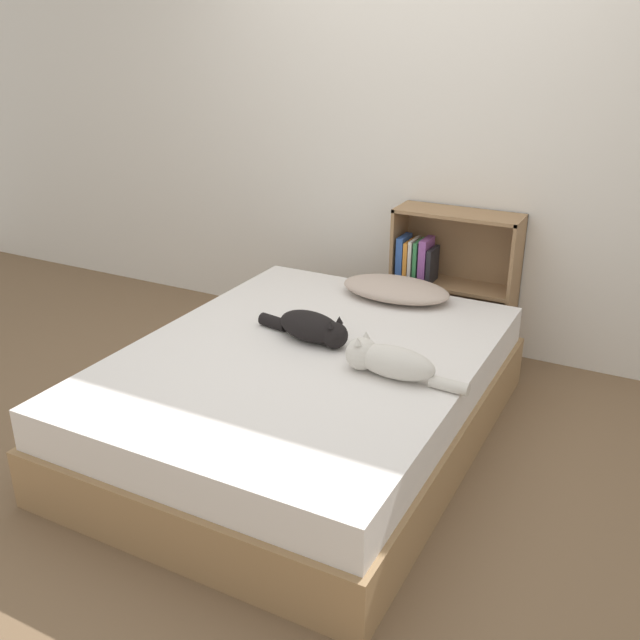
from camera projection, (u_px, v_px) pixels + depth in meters
name	position (u px, v px, depth m)	size (l,w,h in m)	color
ground_plane	(305.00, 435.00, 3.47)	(8.00, 8.00, 0.00)	brown
wall_back	(420.00, 135.00, 4.13)	(8.00, 0.06, 2.50)	silver
bed	(305.00, 395.00, 3.38)	(1.58, 2.09, 0.45)	#99754C
pillow	(396.00, 289.00, 3.91)	(0.61, 0.35, 0.10)	#B29E8E
cat_light	(387.00, 361.00, 3.05)	(0.56, 0.17, 0.17)	beige
cat_dark	(313.00, 328.00, 3.38)	(0.52, 0.23, 0.15)	black
bookshelf	(449.00, 278.00, 4.21)	(0.72, 0.26, 0.87)	#8E6B47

